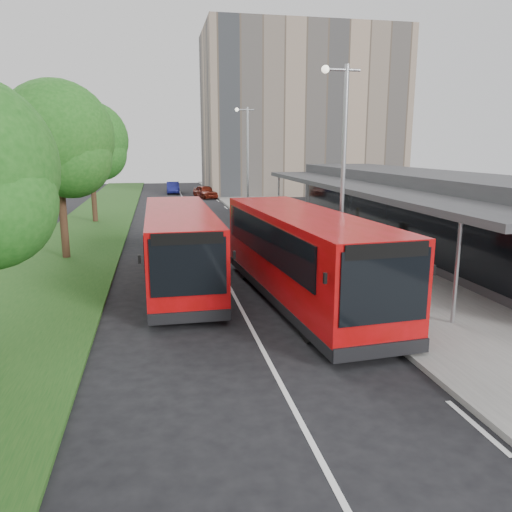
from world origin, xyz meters
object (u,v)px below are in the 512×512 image
Objects in this scene: litter_bin at (318,234)px; bollard at (275,216)px; lamp_post_near at (341,162)px; lamp_post_far at (247,154)px; bus_second at (180,246)px; tree_mid at (57,145)px; tree_far at (90,145)px; car_far at (173,188)px; bus_main at (302,257)px; car_near at (205,192)px.

bollard is (-0.53, 7.98, -0.04)m from litter_bin.
lamp_post_near is 1.00× the size of lamp_post_far.
tree_mid is at bearing 132.63° from bus_second.
bus_second is at bearing -47.06° from tree_mid.
bus_second is at bearing -73.54° from tree_far.
lamp_post_far is 8.55× the size of litter_bin.
tree_mid is at bearing -100.08° from car_far.
lamp_post_far reaches higher than litter_bin.
car_far is (-6.24, 25.00, 0.08)m from bollard.
tree_far is at bearing 139.31° from litter_bin.
tree_mid is 15.98m from bollard.
tree_mid is 0.74× the size of bus_main.
tree_far is at bearing 90.00° from tree_mid.
bollard is (1.29, -4.10, -4.14)m from lamp_post_far.
bus_second reaches higher than litter_bin.
tree_far is at bearing -136.92° from car_near.
bus_second is 12.12× the size of bollard.
bollard is at bearing -14.26° from tree_far.
litter_bin is at bearing -86.19° from bollard.
car_far is at bearing 74.19° from tree_far.
litter_bin is 8.00m from bollard.
bollard is at bearing 63.08° from bus_second.
bollard is at bearing 93.81° from litter_bin.
bus_main is 11.97× the size of litter_bin.
tree_mid is 8.87× the size of litter_bin.
tree_far is 1.04× the size of lamp_post_far.
litter_bin is at bearing -81.42° from lamp_post_far.
bollard is (1.29, 15.90, -4.14)m from lamp_post_near.
tree_mid is at bearing -176.19° from litter_bin.
lamp_post_near is (11.13, -7.05, -0.64)m from tree_mid.
car_far reaches higher than litter_bin.
lamp_post_far reaches higher than car_far.
bus_main is at bearing -139.17° from lamp_post_near.
bus_second is 2.60× the size of car_far.
bollard is (3.20, 17.54, -1.02)m from bus_main.
lamp_post_near is at bearing -103.21° from car_near.
tree_far is 0.74× the size of bus_main.
tree_far reaches higher than bus_main.
lamp_post_near is at bearing -102.97° from litter_bin.
car_far is at bearing 79.65° from tree_mid.
tree_far is 22.98m from bus_main.
bus_main is 5.10m from bus_second.
bollard is (12.42, -3.16, -4.81)m from tree_far.
bollard is 0.22× the size of car_near.
lamp_post_near reaches higher than bollard.
car_far is (-3.04, 42.54, -0.94)m from bus_main.
tree_mid is at bearing -144.55° from bollard.
lamp_post_far is 19.72m from bus_second.
tree_mid is 9.68× the size of bollard.
tree_mid is at bearing 132.06° from bus_main.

